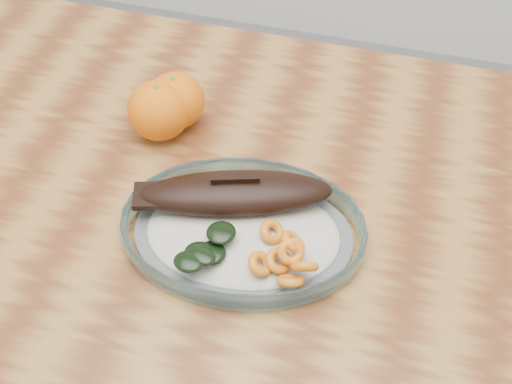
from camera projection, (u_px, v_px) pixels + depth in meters
dining_table at (177, 247)px, 0.91m from camera, size 1.20×0.80×0.75m
plated_meal at (243, 227)px, 0.79m from camera, size 0.61×0.61×0.08m
orange_left at (159, 110)px, 0.89m from camera, size 0.09×0.09×0.09m
orange_right at (175, 101)px, 0.91m from camera, size 0.08×0.08×0.08m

